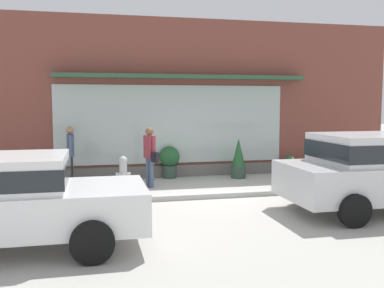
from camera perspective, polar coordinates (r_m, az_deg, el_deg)
ground_plane at (r=10.81m, az=2.09°, el=-6.84°), size 60.00×60.00×0.00m
curb_strip at (r=10.61m, az=2.37°, el=-6.74°), size 14.00×0.24×0.12m
storefront at (r=13.66m, az=-1.38°, el=5.80°), size 14.00×0.81×4.86m
fire_hydrant at (r=11.54m, az=-8.97°, el=-3.83°), size 0.38×0.34×0.91m
pedestrian_with_handbag at (r=11.77m, az=-5.51°, el=-1.17°), size 0.37×0.61×1.64m
pedestrian_passerby at (r=12.61m, az=-15.60°, el=-0.81°), size 0.22×0.52×1.64m
parked_car_silver at (r=10.04m, az=23.50°, el=-2.87°), size 4.32×2.13×1.64m
potted_plant_trailing_edge at (r=14.85m, az=15.92°, el=-2.07°), size 0.37×0.37×0.85m
potted_plant_doorstep at (r=14.37m, az=12.67°, el=-2.55°), size 0.34×0.34×0.61m
potted_plant_window_center at (r=13.15m, az=-22.33°, el=-4.07°), size 0.26×0.26×0.42m
potted_plant_by_entrance at (r=13.29m, az=-2.97°, el=-2.08°), size 0.63×0.63×0.97m
potted_plant_low_front at (r=13.34m, az=6.08°, el=-1.95°), size 0.45×0.45×1.22m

